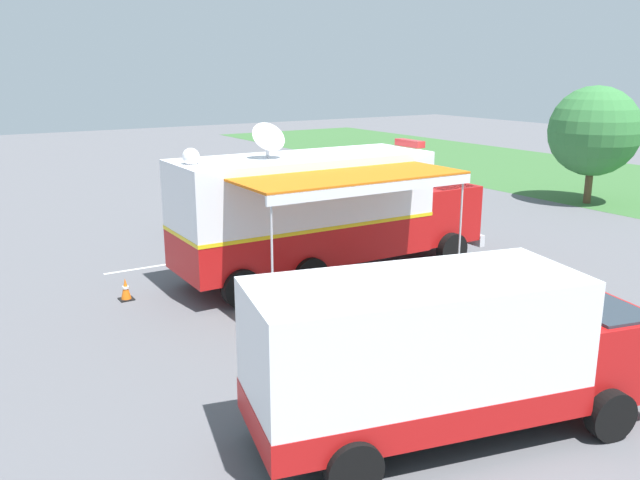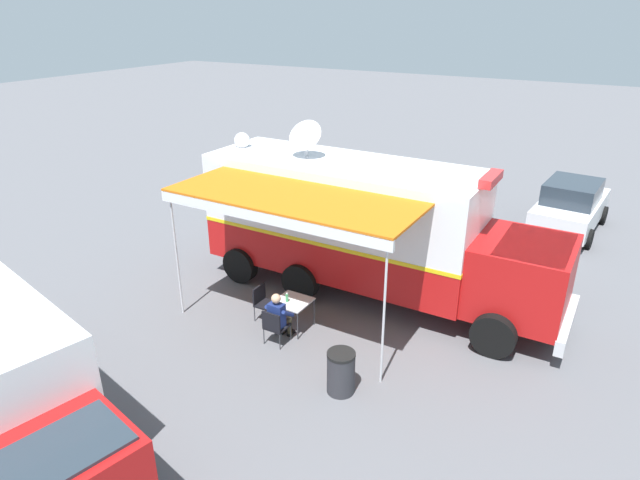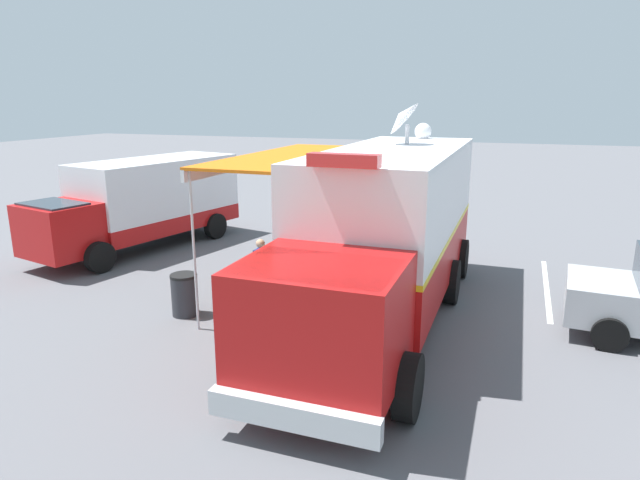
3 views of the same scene
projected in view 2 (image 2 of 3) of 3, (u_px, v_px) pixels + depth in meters
The scene contains 12 objects.
ground_plane at pixel (341, 284), 15.13m from camera, with size 100.00×100.00×0.00m, color #5B5B60.
lot_stripe at pixel (327, 229), 18.89m from camera, with size 0.12×4.80×0.01m, color silver.
command_truck at pixel (367, 225), 13.98m from camera, with size 4.93×9.52×4.53m.
folding_table at pixel (293, 303), 12.83m from camera, with size 0.81×0.81×0.73m.
water_bottle at pixel (287, 298), 12.74m from camera, with size 0.07×0.07×0.22m.
folding_chair_at_table at pixel (274, 325), 12.25m from camera, with size 0.49×0.49×0.87m.
folding_chair_beside_table at pixel (263, 300), 13.28m from camera, with size 0.49×0.49×0.87m.
seated_responder at pixel (279, 316), 12.34m from camera, with size 0.66×0.56×1.25m.
trash_bin at pixel (341, 372), 10.75m from camera, with size 0.57×0.57×0.91m.
traffic_cone at pixel (224, 232), 17.92m from camera, with size 0.36×0.36×0.58m.
car_behind_truck at pixel (422, 198), 19.22m from camera, with size 4.34×2.29×1.76m.
car_far_corner at pixel (570, 206), 18.48m from camera, with size 4.35×2.31×1.76m.
Camera 2 is at (11.94, 6.11, 7.11)m, focal length 30.51 mm.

